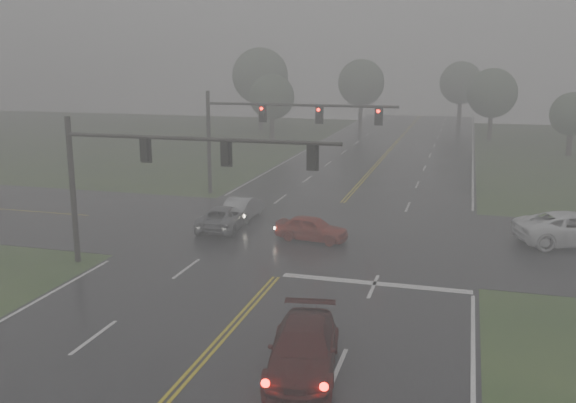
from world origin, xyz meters
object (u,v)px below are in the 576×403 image
(sedan_red, at_px, (312,241))
(signal_gantry_far, at_px, (265,123))
(sedan_silver, at_px, (243,219))
(pickup_white, at_px, (573,245))
(sedan_maroon, at_px, (303,372))
(car_grey, at_px, (224,229))
(signal_gantry_near, at_px, (149,165))

(sedan_red, xyz_separation_m, signal_gantry_far, (-6.01, 10.39, 5.32))
(sedan_silver, bearing_deg, pickup_white, 178.21)
(sedan_maroon, xyz_separation_m, sedan_silver, (-8.62, 18.43, 0.00))
(sedan_red, distance_m, car_grey, 5.67)
(car_grey, xyz_separation_m, signal_gantry_far, (-0.42, 9.39, 5.32))
(sedan_red, distance_m, sedan_silver, 6.42)
(sedan_silver, distance_m, pickup_white, 19.18)
(pickup_white, distance_m, signal_gantry_near, 22.91)
(signal_gantry_near, bearing_deg, sedan_red, 47.46)
(sedan_maroon, bearing_deg, car_grey, 110.66)
(sedan_maroon, bearing_deg, signal_gantry_near, 130.97)
(sedan_maroon, relative_size, pickup_white, 0.84)
(sedan_silver, relative_size, car_grey, 0.87)
(sedan_maroon, distance_m, sedan_silver, 20.35)
(car_grey, bearing_deg, signal_gantry_far, -92.01)
(sedan_silver, relative_size, signal_gantry_far, 0.31)
(sedan_red, relative_size, signal_gantry_far, 0.29)
(sedan_red, xyz_separation_m, sedan_silver, (-5.31, 3.61, 0.00))
(signal_gantry_far, bearing_deg, signal_gantry_near, -90.63)
(sedan_maroon, xyz_separation_m, signal_gantry_near, (-9.51, 8.07, 5.07))
(sedan_maroon, relative_size, signal_gantry_far, 0.38)
(sedan_red, height_order, signal_gantry_far, signal_gantry_far)
(sedan_maroon, height_order, signal_gantry_far, signal_gantry_far)
(pickup_white, bearing_deg, signal_gantry_near, 96.80)
(sedan_maroon, xyz_separation_m, car_grey, (-8.89, 15.82, 0.00))
(sedan_red, bearing_deg, pickup_white, -69.24)
(car_grey, relative_size, pickup_white, 0.79)
(sedan_silver, distance_m, signal_gantry_far, 8.64)
(signal_gantry_far, bearing_deg, sedan_silver, -84.14)
(sedan_silver, height_order, signal_gantry_near, signal_gantry_near)
(pickup_white, bearing_deg, car_grey, 76.82)
(sedan_red, bearing_deg, car_grey, 88.09)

